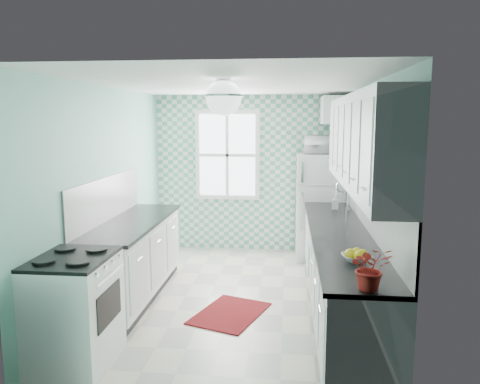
# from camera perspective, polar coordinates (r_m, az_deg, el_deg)

# --- Properties ---
(floor) EXTENTS (3.00, 4.40, 0.02)m
(floor) POSITION_cam_1_polar(r_m,az_deg,el_deg) (5.73, -0.77, -12.93)
(floor) COLOR beige
(floor) RESTS_ON ground
(ceiling) EXTENTS (3.00, 4.40, 0.02)m
(ceiling) POSITION_cam_1_polar(r_m,az_deg,el_deg) (5.34, -0.83, 13.07)
(ceiling) COLOR white
(ceiling) RESTS_ON wall_back
(wall_back) EXTENTS (3.00, 0.02, 2.50)m
(wall_back) POSITION_cam_1_polar(r_m,az_deg,el_deg) (7.57, 1.13, 2.27)
(wall_back) COLOR #7CBEAB
(wall_back) RESTS_ON floor
(wall_front) EXTENTS (3.00, 0.02, 2.50)m
(wall_front) POSITION_cam_1_polar(r_m,az_deg,el_deg) (3.26, -5.32, -6.60)
(wall_front) COLOR #7CBEAB
(wall_front) RESTS_ON floor
(wall_left) EXTENTS (0.02, 4.40, 2.50)m
(wall_left) POSITION_cam_1_polar(r_m,az_deg,el_deg) (5.77, -15.88, -0.14)
(wall_left) COLOR #7CBEAB
(wall_left) RESTS_ON floor
(wall_right) EXTENTS (0.02, 4.40, 2.50)m
(wall_right) POSITION_cam_1_polar(r_m,az_deg,el_deg) (5.43, 15.23, -0.64)
(wall_right) COLOR #7CBEAB
(wall_right) RESTS_ON floor
(accent_wall) EXTENTS (3.00, 0.01, 2.50)m
(accent_wall) POSITION_cam_1_polar(r_m,az_deg,el_deg) (7.55, 1.12, 2.25)
(accent_wall) COLOR #5BAB8E
(accent_wall) RESTS_ON wall_back
(window) EXTENTS (1.04, 0.05, 1.44)m
(window) POSITION_cam_1_polar(r_m,az_deg,el_deg) (7.53, -1.55, 4.52)
(window) COLOR white
(window) RESTS_ON wall_back
(backsplash_right) EXTENTS (0.02, 3.60, 0.51)m
(backsplash_right) POSITION_cam_1_polar(r_m,az_deg,el_deg) (5.05, 15.68, -2.00)
(backsplash_right) COLOR white
(backsplash_right) RESTS_ON wall_right
(backsplash_left) EXTENTS (0.02, 2.15, 0.51)m
(backsplash_left) POSITION_cam_1_polar(r_m,az_deg,el_deg) (5.70, -15.92, -0.80)
(backsplash_left) COLOR white
(backsplash_left) RESTS_ON wall_left
(upper_cabinets_right) EXTENTS (0.33, 3.20, 0.90)m
(upper_cabinets_right) POSITION_cam_1_polar(r_m,az_deg,el_deg) (4.75, 14.62, 5.95)
(upper_cabinets_right) COLOR white
(upper_cabinets_right) RESTS_ON wall_right
(upper_cabinet_fridge) EXTENTS (0.40, 0.74, 0.40)m
(upper_cabinet_fridge) POSITION_cam_1_polar(r_m,az_deg,el_deg) (7.15, 11.49, 9.74)
(upper_cabinet_fridge) COLOR white
(upper_cabinet_fridge) RESTS_ON wall_right
(ceiling_light) EXTENTS (0.34, 0.34, 0.35)m
(ceiling_light) POSITION_cam_1_polar(r_m,az_deg,el_deg) (4.54, -2.02, 11.46)
(ceiling_light) COLOR silver
(ceiling_light) RESTS_ON ceiling
(base_cabinets_right) EXTENTS (0.60, 3.60, 0.90)m
(base_cabinets_right) POSITION_cam_1_polar(r_m,az_deg,el_deg) (5.20, 12.16, -10.06)
(base_cabinets_right) COLOR white
(base_cabinets_right) RESTS_ON floor
(countertop_right) EXTENTS (0.63, 3.60, 0.04)m
(countertop_right) POSITION_cam_1_polar(r_m,az_deg,el_deg) (5.06, 12.16, -5.02)
(countertop_right) COLOR black
(countertop_right) RESTS_ON base_cabinets_right
(base_cabinets_left) EXTENTS (0.60, 2.15, 0.90)m
(base_cabinets_left) POSITION_cam_1_polar(r_m,az_deg,el_deg) (5.77, -12.92, -8.18)
(base_cabinets_left) COLOR white
(base_cabinets_left) RESTS_ON floor
(countertop_left) EXTENTS (0.63, 2.15, 0.04)m
(countertop_left) POSITION_cam_1_polar(r_m,az_deg,el_deg) (5.64, -12.94, -3.62)
(countertop_left) COLOR black
(countertop_left) RESTS_ON base_cabinets_left
(fridge) EXTENTS (0.70, 0.70, 1.61)m
(fridge) POSITION_cam_1_polar(r_m,az_deg,el_deg) (7.22, 9.66, -1.76)
(fridge) COLOR white
(fridge) RESTS_ON floor
(stove) EXTENTS (0.63, 0.79, 0.95)m
(stove) POSITION_cam_1_polar(r_m,az_deg,el_deg) (4.40, -19.53, -13.27)
(stove) COLOR white
(stove) RESTS_ON floor
(sink) EXTENTS (0.53, 0.44, 0.53)m
(sink) POSITION_cam_1_polar(r_m,az_deg,el_deg) (6.15, 11.21, -2.44)
(sink) COLOR silver
(sink) RESTS_ON countertop_right
(rug) EXTENTS (0.90, 1.06, 0.01)m
(rug) POSITION_cam_1_polar(r_m,az_deg,el_deg) (5.31, -1.24, -14.55)
(rug) COLOR maroon
(rug) RESTS_ON floor
(dish_towel) EXTENTS (0.02, 0.26, 0.39)m
(dish_towel) POSITION_cam_1_polar(r_m,az_deg,el_deg) (5.73, 8.39, -7.86)
(dish_towel) COLOR #5CA49D
(dish_towel) RESTS_ON base_cabinets_right
(fruit_bowl) EXTENTS (0.28, 0.28, 0.06)m
(fruit_bowl) POSITION_cam_1_polar(r_m,az_deg,el_deg) (4.07, 13.97, -7.80)
(fruit_bowl) COLOR white
(fruit_bowl) RESTS_ON countertop_right
(potted_plant) EXTENTS (0.31, 0.28, 0.32)m
(potted_plant) POSITION_cam_1_polar(r_m,az_deg,el_deg) (3.40, 15.63, -8.90)
(potted_plant) COLOR #A8130B
(potted_plant) RESTS_ON countertop_right
(soap_bottle) EXTENTS (0.09, 0.10, 0.19)m
(soap_bottle) POSITION_cam_1_polar(r_m,az_deg,el_deg) (6.30, 11.53, -1.24)
(soap_bottle) COLOR #7D98AB
(soap_bottle) RESTS_ON countertop_right
(microwave) EXTENTS (0.51, 0.35, 0.28)m
(microwave) POSITION_cam_1_polar(r_m,az_deg,el_deg) (7.11, 9.86, 5.72)
(microwave) COLOR silver
(microwave) RESTS_ON fridge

